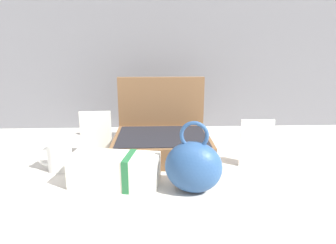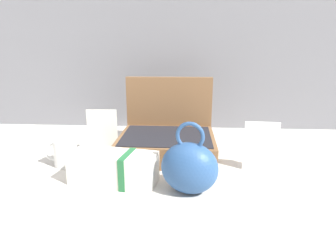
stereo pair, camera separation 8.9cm
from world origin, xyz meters
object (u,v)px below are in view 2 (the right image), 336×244
info_card_left (261,147)px  poster_card_right (102,132)px  teal_pouch_handbag (189,167)px  cream_toiletry_bag (115,168)px  open_suitcase (167,137)px  coffee_mug (65,152)px

info_card_left → poster_card_right: size_ratio=0.96×
teal_pouch_handbag → cream_toiletry_bag: bearing=168.4°
open_suitcase → coffee_mug: open_suitcase is taller
info_card_left → poster_card_right: (-0.58, 0.12, 0.00)m
coffee_mug → teal_pouch_handbag: bearing=-21.0°
info_card_left → poster_card_right: bearing=172.2°
coffee_mug → cream_toiletry_bag: bearing=-30.0°
open_suitcase → poster_card_right: open_suitcase is taller
cream_toiletry_bag → teal_pouch_handbag: bearing=-11.6°
open_suitcase → poster_card_right: size_ratio=2.06×
coffee_mug → info_card_left: bearing=-0.1°
coffee_mug → poster_card_right: size_ratio=0.66×
teal_pouch_handbag → cream_toiletry_bag: (-0.23, 0.05, -0.03)m
cream_toiletry_bag → info_card_left: (0.47, 0.12, 0.04)m
open_suitcase → coffee_mug: 0.39m
teal_pouch_handbag → coffee_mug: 0.47m
teal_pouch_handbag → info_card_left: bearing=34.8°
open_suitcase → teal_pouch_handbag: (0.08, -0.32, 0.01)m
teal_pouch_handbag → poster_card_right: 0.44m
coffee_mug → info_card_left: 0.68m
cream_toiletry_bag → info_card_left: 0.49m
poster_card_right → info_card_left: bearing=-14.3°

